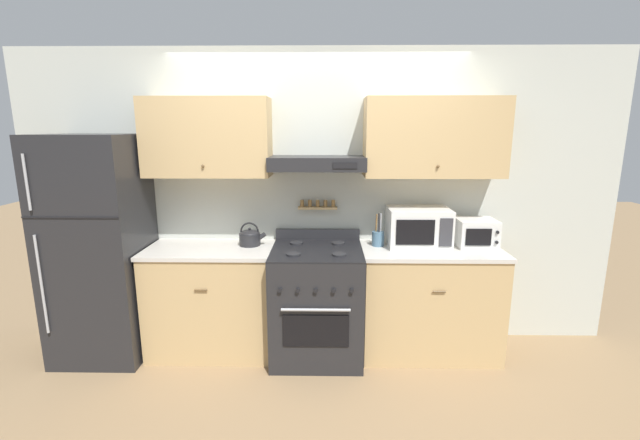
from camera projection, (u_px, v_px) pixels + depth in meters
name	position (u px, v px, depth m)	size (l,w,h in m)	color
ground_plane	(316.00, 369.00, 3.43)	(16.00, 16.00, 0.00)	#937551
wall_back	(320.00, 181.00, 3.69)	(5.20, 0.46, 2.55)	silver
counter_left	(212.00, 299.00, 3.65)	(1.04, 0.61, 0.92)	tan
counter_right	(429.00, 301.00, 3.62)	(1.15, 0.61, 0.92)	tan
stove_range	(317.00, 302.00, 3.57)	(0.74, 0.73, 1.02)	#232326
refrigerator	(99.00, 248.00, 3.51)	(0.72, 0.70, 1.85)	#232326
tea_kettle	(250.00, 237.00, 3.61)	(0.23, 0.18, 0.20)	#232326
microwave	(418.00, 227.00, 3.59)	(0.51, 0.38, 0.32)	white
utensil_crock	(378.00, 238.00, 3.59)	(0.10, 0.10, 0.28)	slate
toaster_oven	(476.00, 233.00, 3.57)	(0.32, 0.30, 0.23)	white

